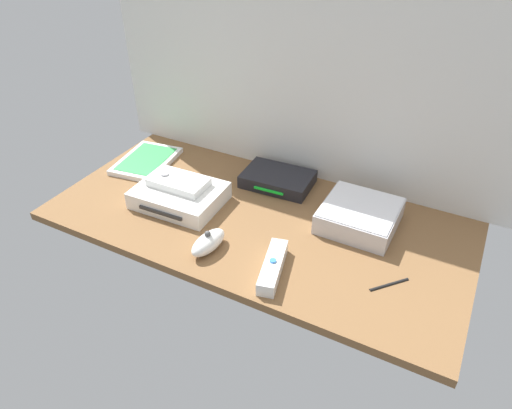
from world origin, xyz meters
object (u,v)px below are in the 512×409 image
at_px(game_case, 146,161).
at_px(stylus_pen, 389,284).
at_px(remote_wand, 273,267).
at_px(remote_classic_pad, 179,182).
at_px(mini_computer, 360,215).
at_px(remote_nunchuk, 208,242).
at_px(game_console, 179,195).
at_px(network_router, 278,179).

height_order(game_case, stylus_pen, game_case).
bearing_deg(remote_wand, remote_classic_pad, 144.44).
xyz_separation_m(mini_computer, remote_nunchuk, (-0.26, -0.24, -0.01)).
height_order(remote_wand, remote_classic_pad, remote_classic_pad).
bearing_deg(mini_computer, game_console, -163.86).
distance_m(network_router, remote_nunchuk, 0.31).
bearing_deg(remote_nunchuk, remote_classic_pad, 149.28).
distance_m(mini_computer, game_case, 0.63).
relative_size(game_case, remote_classic_pad, 1.42).
bearing_deg(game_console, game_case, 147.45).
xyz_separation_m(game_case, remote_nunchuk, (0.36, -0.24, 0.01)).
bearing_deg(game_console, remote_wand, -22.46).
bearing_deg(stylus_pen, game_console, 175.64).
height_order(remote_wand, remote_nunchuk, remote_nunchuk).
height_order(game_console, remote_wand, game_console).
bearing_deg(remote_nunchuk, stylus_pen, 18.45).
height_order(mini_computer, remote_classic_pad, remote_classic_pad).
xyz_separation_m(network_router, remote_wand, (0.14, -0.31, -0.00)).
bearing_deg(stylus_pen, mini_computer, 125.44).
relative_size(mini_computer, remote_classic_pad, 1.17).
relative_size(remote_wand, remote_nunchuk, 1.46).
bearing_deg(game_case, remote_wand, -32.58).
bearing_deg(mini_computer, network_router, 164.43).
bearing_deg(remote_classic_pad, game_case, 149.85).
relative_size(game_console, game_case, 1.04).
bearing_deg(mini_computer, game_case, -179.50).
bearing_deg(remote_classic_pad, game_console, -59.22).
xyz_separation_m(mini_computer, remote_classic_pad, (-0.43, -0.11, 0.03)).
height_order(game_console, remote_classic_pad, remote_classic_pad).
bearing_deg(game_case, remote_classic_pad, -37.09).
bearing_deg(mini_computer, stylus_pen, -54.56).
distance_m(remote_wand, remote_classic_pad, 0.35).
bearing_deg(remote_wand, stylus_pen, 4.82).
relative_size(mini_computer, network_router, 0.92).
bearing_deg(game_console, stylus_pen, -6.48).
xyz_separation_m(remote_wand, remote_nunchuk, (-0.16, -0.00, 0.01)).
relative_size(remote_nunchuk, remote_classic_pad, 0.72).
distance_m(game_case, network_router, 0.39).
distance_m(remote_nunchuk, stylus_pen, 0.39).
relative_size(game_console, network_router, 1.16).
relative_size(network_router, stylus_pen, 2.07).
xyz_separation_m(game_console, network_router, (0.18, 0.19, -0.00)).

